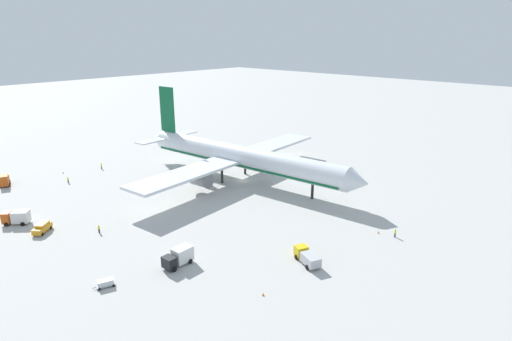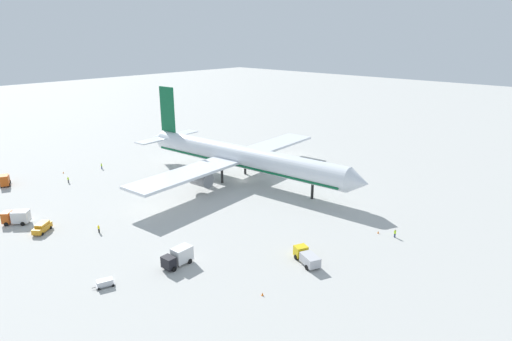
% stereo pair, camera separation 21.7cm
% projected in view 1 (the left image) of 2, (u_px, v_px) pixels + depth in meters
% --- Properties ---
extents(ground_plane, '(600.00, 600.00, 0.00)m').
position_uv_depth(ground_plane, '(243.00, 180.00, 121.15)').
color(ground_plane, '#B2B2AD').
extents(airliner, '(75.70, 69.67, 23.93)m').
position_uv_depth(airliner, '(238.00, 157.00, 119.83)').
color(airliner, silver).
rests_on(airliner, ground).
extents(service_truck_0, '(6.59, 4.53, 2.36)m').
position_uv_depth(service_truck_0, '(307.00, 257.00, 77.25)').
color(service_truck_0, yellow).
rests_on(service_truck_0, ground).
extents(service_truck_1, '(5.31, 3.71, 3.15)m').
position_uv_depth(service_truck_1, '(4.00, 180.00, 116.46)').
color(service_truck_1, '#BF4C14').
rests_on(service_truck_1, ground).
extents(service_truck_2, '(2.85, 5.75, 3.11)m').
position_uv_depth(service_truck_2, '(179.00, 257.00, 76.54)').
color(service_truck_2, black).
rests_on(service_truck_2, ground).
extents(service_truck_3, '(5.36, 5.47, 2.95)m').
position_uv_depth(service_truck_3, '(16.00, 217.00, 93.07)').
color(service_truck_3, '#BF4C14').
rests_on(service_truck_3, ground).
extents(service_van, '(4.35, 4.90, 1.97)m').
position_uv_depth(service_van, '(42.00, 227.00, 89.43)').
color(service_van, orange).
rests_on(service_van, ground).
extents(baggage_cart_0, '(2.32, 3.59, 1.20)m').
position_uv_depth(baggage_cart_0, '(105.00, 283.00, 70.24)').
color(baggage_cart_0, gray).
rests_on(baggage_cart_0, ground).
extents(ground_worker_0, '(0.53, 0.53, 1.78)m').
position_uv_depth(ground_worker_0, '(101.00, 166.00, 131.19)').
color(ground_worker_0, navy).
rests_on(ground_worker_0, ground).
extents(ground_worker_1, '(0.56, 0.56, 1.69)m').
position_uv_depth(ground_worker_1, '(395.00, 233.00, 87.24)').
color(ground_worker_1, navy).
rests_on(ground_worker_1, ground).
extents(ground_worker_2, '(0.56, 0.56, 1.73)m').
position_uv_depth(ground_worker_2, '(99.00, 229.00, 89.21)').
color(ground_worker_2, black).
rests_on(ground_worker_2, ground).
extents(ground_worker_3, '(0.52, 0.52, 1.75)m').
position_uv_depth(ground_worker_3, '(68.00, 180.00, 119.02)').
color(ground_worker_3, '#3F3F47').
rests_on(ground_worker_3, ground).
extents(traffic_cone_0, '(0.36, 0.36, 0.55)m').
position_uv_depth(traffic_cone_0, '(263.00, 294.00, 67.94)').
color(traffic_cone_0, orange).
rests_on(traffic_cone_0, ground).
extents(traffic_cone_1, '(0.36, 0.36, 0.55)m').
position_uv_depth(traffic_cone_1, '(63.00, 173.00, 127.19)').
color(traffic_cone_1, orange).
rests_on(traffic_cone_1, ground).
extents(traffic_cone_2, '(0.36, 0.36, 0.55)m').
position_uv_depth(traffic_cone_2, '(378.00, 232.00, 89.14)').
color(traffic_cone_2, orange).
rests_on(traffic_cone_2, ground).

